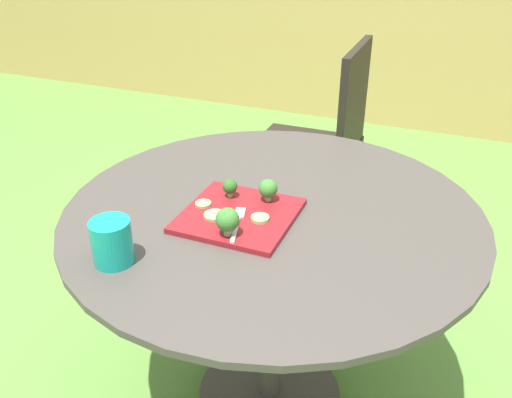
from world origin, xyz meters
The scene contains 12 objects.
bamboo_fence centered at (0.00, 2.57, 0.70)m, with size 8.00×0.08×1.39m, color tan.
patio_table centered at (0.00, 0.00, 0.50)m, with size 1.06×1.06×0.70m.
patio_chair centered at (-0.13, 0.96, 0.53)m, with size 0.45×0.45×0.90m.
salad_plate centered at (-0.06, -0.08, 0.71)m, with size 0.27×0.27×0.01m, color maroon.
drinking_glass centered at (-0.24, -0.35, 0.75)m, with size 0.09×0.09×0.10m.
fork centered at (-0.05, -0.12, 0.72)m, with size 0.06×0.15×0.00m.
broccoli_floret_0 centered at (-0.04, -0.17, 0.75)m, with size 0.06×0.06×0.07m.
broccoli_floret_1 centered at (-0.02, 0.01, 0.75)m, with size 0.05×0.05×0.06m.
broccoli_floret_2 centered at (-0.12, -0.01, 0.74)m, with size 0.04×0.04×0.05m.
cucumber_slice_0 centered at (-0.11, -0.11, 0.72)m, with size 0.05×0.05×0.01m, color #8EB766.
cucumber_slice_1 centered at (0.00, -0.09, 0.72)m, with size 0.04×0.04×0.01m, color #8EB766.
cucumber_slice_2 centered at (-0.16, -0.07, 0.72)m, with size 0.04×0.04×0.01m, color #8EB766.
Camera 1 is at (0.41, -1.11, 1.39)m, focal length 37.85 mm.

